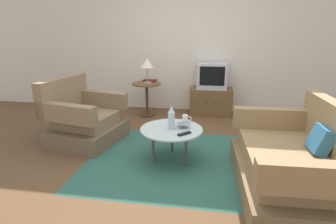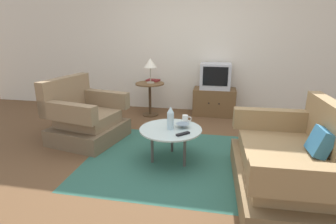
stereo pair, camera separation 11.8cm
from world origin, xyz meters
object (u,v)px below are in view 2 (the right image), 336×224
Objects in this scene: vase at (171,118)px; mug at (186,119)px; side_table at (150,92)px; armchair at (85,119)px; book at (153,80)px; bowl at (183,126)px; tv_remote_dark at (183,134)px; coffee_table at (171,131)px; couch at (294,167)px; table_lamp at (150,64)px; television at (215,76)px; tv_stand at (214,102)px.

vase reaches higher than mug.
mug is (0.86, -1.45, 0.01)m from side_table.
book is (0.66, 1.51, 0.33)m from armchair.
book is at bearing 114.31° from bowl.
mug reaches higher than tv_remote_dark.
side_table is 4.00× the size of tv_remote_dark.
coffee_table is 4.87× the size of tv_remote_dark.
armchair reaches higher than tv_remote_dark.
couch is 3.06m from table_lamp.
mug is at bearing -100.95° from television.
tv_stand is (1.19, 0.27, -0.20)m from side_table.
table_lamp reaches higher than tv_stand.
tv_remote_dark is (-1.14, 0.31, 0.13)m from couch.
couch is 1.19m from tv_remote_dark.
couch is 1.98× the size of tv_stand.
bowl is (-0.01, -0.21, -0.02)m from mug.
mug is 0.78× the size of tv_remote_dark.
couch reaches higher than tv_stand.
tv_stand is 1.40m from table_lamp.
tv_stand is at bearing 80.00° from bowl.
armchair reaches higher than side_table.
table_lamp is 3.71× the size of mug.
television is at bearing 76.69° from vase.
table_lamp is 1.92m from bowl.
side_table is at bearing 112.44° from vase.
mug is (1.50, -0.14, 0.15)m from armchair.
side_table is 3.77× the size of bowl.
armchair is 1.61m from table_lamp.
armchair is 2.42m from tv_stand.
couch is 2.03× the size of coffee_table.
table_lamp is 1.71× the size of book.
bowl reaches higher than tv_remote_dark.
tv_stand is at bearing 13.10° from table_lamp.
couch is at bearing -47.64° from table_lamp.
bowl is at bearing 62.97° from couch.
couch is at bearing -19.98° from coffee_table.
coffee_table is 0.24m from tv_remote_dark.
vase is (0.70, -1.73, -0.43)m from table_lamp.
table_lamp reaches higher than couch.
armchair is at bearing 167.04° from bowl.
coffee_table is 2.87× the size of book.
television is 2.08× the size of book.
vase is (1.36, -0.43, 0.24)m from armchair.
tv_stand is at bearing 12.76° from side_table.
coffee_table is 0.33m from mug.
bowl is (0.85, -1.65, -0.01)m from side_table.
television is at bearing -143.14° from tv_remote_dark.
mug is at bearing 55.16° from couch.
television is 1.23m from table_lamp.
television reaches higher than tv_stand.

